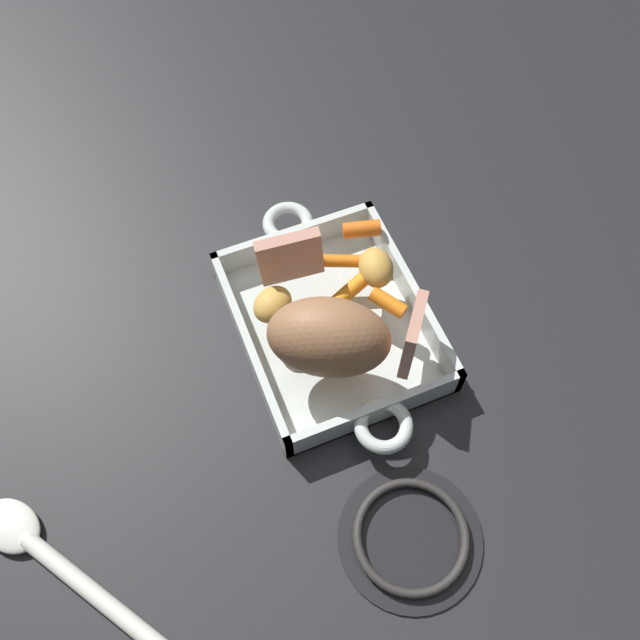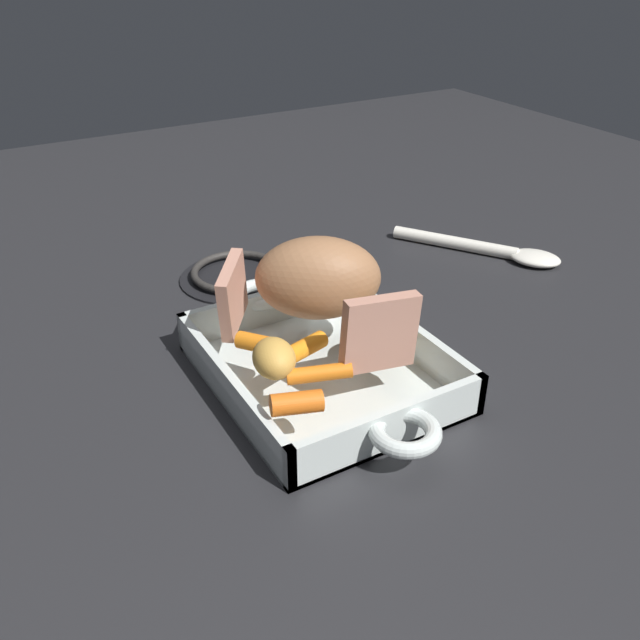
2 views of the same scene
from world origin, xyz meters
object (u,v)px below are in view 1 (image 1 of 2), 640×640
baby_carrot_northwest (341,261)px  potato_corner (376,268)px  baby_carrot_center_right (349,291)px  pork_roast (329,337)px  serving_spoon (52,559)px  roasting_dish (332,324)px  roast_slice_thin (413,335)px  stove_burner_rear (411,537)px  baby_carrot_southeast (388,303)px  potato_whole (273,304)px  baby_carrot_short (362,229)px  roast_slice_thick (290,257)px

baby_carrot_northwest → potato_corner: bearing=46.4°
baby_carrot_center_right → potato_corner: size_ratio=1.04×
potato_corner → pork_roast: bearing=-50.0°
baby_carrot_northwest → baby_carrot_center_right: bearing=-10.3°
serving_spoon → baby_carrot_northwest: bearing=-97.7°
roasting_dish → roast_slice_thin: bearing=38.4°
roasting_dish → stove_burner_rear: bearing=-4.1°
baby_carrot_center_right → baby_carrot_southeast: bearing=49.2°
baby_carrot_center_right → potato_whole: (-0.01, -0.10, 0.01)m
pork_roast → stove_burner_rear: size_ratio=0.88×
baby_carrot_short → potato_corner: bearing=-8.7°
roast_slice_thin → pork_roast: bearing=-107.0°
roasting_dish → baby_carrot_northwest: (-0.06, 0.04, 0.04)m
roasting_dish → pork_roast: size_ratio=2.66×
baby_carrot_short → roast_slice_thin: bearing=-4.8°
serving_spoon → baby_carrot_center_right: bearing=-102.5°
roasting_dish → pork_roast: (0.05, -0.03, 0.08)m
baby_carrot_northwest → potato_whole: 0.11m
roasting_dish → potato_whole: 0.09m
serving_spoon → pork_roast: bearing=-109.0°
roasting_dish → baby_carrot_southeast: bearing=73.5°
roast_slice_thin → serving_spoon: (0.07, -0.46, -0.08)m
baby_carrot_short → serving_spoon: (0.25, -0.48, -0.05)m
baby_carrot_northwest → potato_whole: potato_whole is taller
baby_carrot_center_right → potato_whole: potato_whole is taller
roasting_dish → baby_carrot_short: bearing=139.3°
roasting_dish → baby_carrot_center_right: baby_carrot_center_right is taller
potato_corner → stove_burner_rear: size_ratio=0.34×
potato_corner → baby_carrot_southeast: bearing=-4.8°
pork_roast → baby_carrot_center_right: size_ratio=2.46×
roasting_dish → baby_carrot_northwest: size_ratio=5.81×
roasting_dish → pork_roast: pork_roast is taller
roasting_dish → potato_whole: bearing=-112.0°
pork_roast → roast_slice_thin: 0.10m
roast_slice_thick → baby_carrot_southeast: size_ratio=1.72×
baby_carrot_short → potato_whole: 0.16m
roast_slice_thick → potato_whole: (0.04, -0.04, -0.02)m
baby_carrot_northwest → potato_corner: size_ratio=1.18×
roast_slice_thin → potato_corner: size_ratio=1.36×
baby_carrot_short → stove_burner_rear: bearing=-15.2°
roasting_dish → potato_corner: potato_corner is taller
baby_carrot_northwest → stove_burner_rear: size_ratio=0.40×
potato_corner → baby_carrot_northwest: bearing=-133.6°
pork_roast → roast_slice_thin: (0.03, 0.09, -0.01)m
roast_slice_thick → baby_carrot_center_right: size_ratio=1.38×
baby_carrot_southeast → baby_carrot_northwest: baby_carrot_southeast is taller
baby_carrot_northwest → serving_spoon: bearing=-63.8°
pork_roast → baby_carrot_short: 0.19m
baby_carrot_center_right → baby_carrot_southeast: size_ratio=1.25×
potato_corner → stove_burner_rear: potato_corner is taller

